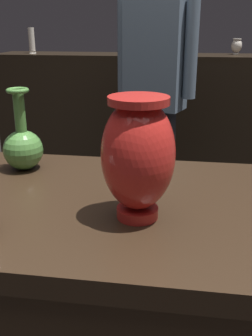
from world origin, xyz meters
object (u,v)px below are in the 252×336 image
shelf_vase_far_left (32,41)px  vase_centerpiece (138,155)px  shelf_vase_right (237,46)px  visitor_center_back (155,84)px  vase_left_accent (23,146)px

shelf_vase_far_left → vase_centerpiece: bearing=-64.0°
vase_centerpiece → shelf_vase_right: (0.46, 2.35, 0.11)m
shelf_vase_far_left → visitor_center_back: 1.34m
vase_centerpiece → vase_left_accent: vase_centerpiece is taller
vase_centerpiece → shelf_vase_right: 2.40m
vase_left_accent → shelf_vase_far_left: 2.15m
vase_centerpiece → vase_left_accent: 0.46m
visitor_center_back → shelf_vase_right: bearing=-100.3°
shelf_vase_right → visitor_center_back: size_ratio=0.07×
shelf_vase_right → visitor_center_back: (-0.53, -0.92, -0.16)m
vase_left_accent → vase_centerpiece: bearing=-35.0°
vase_left_accent → visitor_center_back: size_ratio=0.16×
shelf_vase_far_left → visitor_center_back: visitor_center_back is taller
vase_centerpiece → vase_left_accent: (-0.37, 0.26, -0.07)m
vase_left_accent → visitor_center_back: bearing=76.0°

